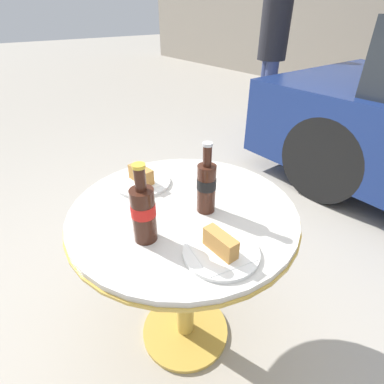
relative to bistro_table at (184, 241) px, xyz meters
The scene contains 7 objects.
ground_plane 0.56m from the bistro_table, ahead, with size 30.00×30.00×0.00m, color #A8A093.
bistro_table is the anchor object (origin of this frame).
cola_bottle_left 0.31m from the bistro_table, 71.16° to the right, with size 0.07×0.07×0.25m.
cola_bottle_right 0.26m from the bistro_table, 44.14° to the left, with size 0.06×0.06×0.25m.
lunch_plate_near 0.29m from the bistro_table, behind, with size 0.22×0.22×0.07m.
lunch_plate_far 0.30m from the bistro_table, 11.09° to the right, with size 0.22×0.22×0.07m.
pedestrian 3.15m from the bistro_table, 124.74° to the left, with size 0.33×0.33×1.60m.
Camera 1 is at (0.70, -0.49, 1.31)m, focal length 28.00 mm.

